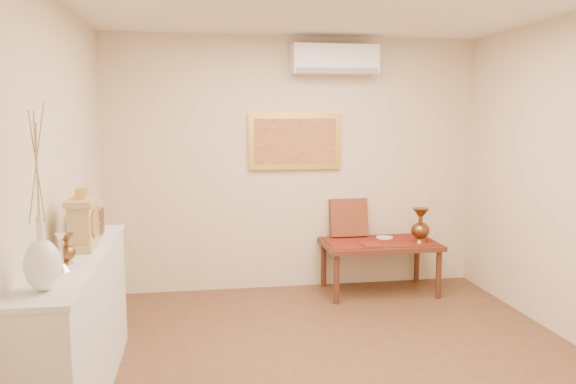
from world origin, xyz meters
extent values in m
plane|color=brown|center=(0.00, 0.00, 0.00)|extent=(4.50, 4.50, 0.00)
cube|color=beige|center=(0.00, 2.25, 1.35)|extent=(4.00, 0.02, 2.70)
cube|color=beige|center=(0.00, -2.25, 1.35)|extent=(4.00, 0.02, 2.70)
cube|color=beige|center=(-2.00, 0.00, 1.35)|extent=(0.02, 4.50, 2.70)
cube|color=maroon|center=(0.85, 1.88, 0.55)|extent=(1.14, 0.59, 0.01)
cylinder|color=white|center=(0.95, 2.01, 0.56)|extent=(0.18, 0.18, 0.01)
cube|color=maroon|center=(0.70, 1.71, 0.56)|extent=(0.20, 0.26, 0.01)
cube|color=#5B1212|center=(0.58, 2.17, 0.76)|extent=(0.41, 0.18, 0.42)
cube|color=silver|center=(-1.82, 0.00, 0.47)|extent=(0.35, 2.00, 0.95)
cube|color=silver|center=(-1.82, 0.00, 0.96)|extent=(0.37, 2.02, 0.03)
cube|color=tan|center=(-1.80, 0.18, 1.00)|extent=(0.16, 0.36, 0.05)
cube|color=tan|center=(-1.80, 0.18, 1.16)|extent=(0.14, 0.30, 0.25)
cylinder|color=beige|center=(-1.73, 0.18, 1.16)|extent=(0.01, 0.17, 0.17)
cylinder|color=gold|center=(-1.72, 0.18, 1.16)|extent=(0.01, 0.19, 0.19)
cube|color=tan|center=(-1.80, 0.18, 1.30)|extent=(0.17, 0.34, 0.04)
cube|color=gold|center=(-1.80, 0.18, 1.35)|extent=(0.06, 0.11, 0.07)
cube|color=tan|center=(-1.82, 0.59, 1.09)|extent=(0.15, 0.20, 0.22)
cube|color=#532819|center=(-1.75, 0.59, 1.04)|extent=(0.01, 0.17, 0.09)
cube|color=#532819|center=(-1.75, 0.59, 1.14)|extent=(0.01, 0.17, 0.09)
cube|color=tan|center=(-1.82, 0.59, 1.21)|extent=(0.16, 0.21, 0.02)
cube|color=#532819|center=(0.85, 1.88, 0.53)|extent=(1.20, 0.70, 0.05)
cylinder|color=#532819|center=(0.31, 1.59, 0.25)|extent=(0.06, 0.06, 0.50)
cylinder|color=#532819|center=(1.39, 1.59, 0.25)|extent=(0.06, 0.06, 0.50)
cylinder|color=#532819|center=(0.31, 2.17, 0.25)|extent=(0.06, 0.06, 0.50)
cylinder|color=#532819|center=(1.39, 2.17, 0.25)|extent=(0.06, 0.06, 0.50)
cube|color=gold|center=(0.00, 2.23, 1.60)|extent=(1.00, 0.05, 0.60)
cube|color=#C47844|center=(0.00, 2.20, 1.60)|extent=(0.88, 0.01, 0.48)
cube|color=white|center=(0.40, 2.12, 2.45)|extent=(0.90, 0.24, 0.30)
cube|color=gray|center=(0.40, 2.00, 2.33)|extent=(0.86, 0.02, 0.05)
camera|label=1|loc=(-1.03, -3.69, 1.87)|focal=35.00mm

